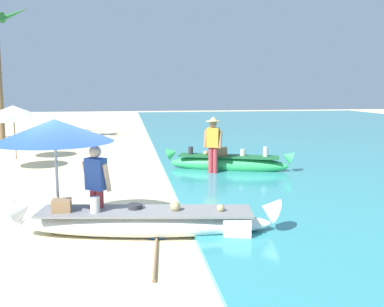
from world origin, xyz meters
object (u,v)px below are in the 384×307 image
Objects in this scene: person_vendor_hatted at (213,142)px; cooler_box at (238,229)px; boat_white_foreground at (145,221)px; patio_umbrella_large at (55,131)px; paddle at (156,249)px; person_tourist_customer at (96,184)px; boat_green_midground at (228,163)px.

person_vendor_hatted is 5.42m from cooler_box.
boat_white_foreground is at bearing -179.51° from cooler_box.
patio_umbrella_large is at bearing -131.22° from person_vendor_hatted.
cooler_box is 1.49m from paddle.
person_tourist_customer is (-3.10, -4.48, -0.14)m from person_vendor_hatted.
person_vendor_hatted is 5.45m from person_tourist_customer.
boat_white_foreground is at bearing -17.62° from patio_umbrella_large.
paddle is (-1.45, -0.29, -0.18)m from cooler_box.
boat_green_midground is 2.17× the size of person_vendor_hatted.
paddle is (-2.69, -6.08, -0.28)m from boat_green_midground.
patio_umbrella_large is (-0.71, 0.12, 0.97)m from person_tourist_customer.
cooler_box reaches higher than paddle.
person_tourist_customer is at bearing 156.39° from boat_white_foreground.
boat_white_foreground is at bearing -114.90° from person_vendor_hatted.
person_tourist_customer reaches higher than cooler_box.
boat_white_foreground reaches higher than cooler_box.
boat_white_foreground is 1.67m from cooler_box.
paddle is (1.00, -1.12, -0.88)m from person_tourist_customer.
paddle is at bearing -113.86° from boat_green_midground.
boat_white_foreground is 0.80m from paddle.
boat_white_foreground is 10.06× the size of cooler_box.
patio_umbrella_large reaches higher than cooler_box.
person_vendor_hatted reaches higher than paddle.
boat_green_midground is at bearing 66.14° from paddle.
paddle is (0.15, -0.75, -0.24)m from boat_white_foreground.
boat_green_midground is 6.21m from person_tourist_customer.
boat_white_foreground is 2.30× the size of patio_umbrella_large.
person_tourist_customer is at bearing 177.82° from cooler_box.
boat_green_midground reaches higher than paddle.
person_vendor_hatted is at bearing 65.10° from boat_white_foreground.
person_tourist_customer is 1.21m from patio_umbrella_large.
person_tourist_customer is at bearing -9.88° from patio_umbrella_large.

